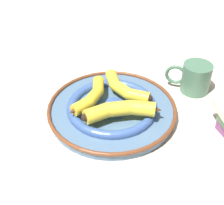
{
  "coord_description": "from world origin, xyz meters",
  "views": [
    {
      "loc": [
        -0.23,
        -0.61,
        0.58
      ],
      "look_at": [
        0.01,
        0.03,
        0.04
      ],
      "focal_mm": 50.0,
      "sensor_mm": 36.0,
      "label": 1
    }
  ],
  "objects_px": {
    "banana_b": "(121,110)",
    "decorative_bowl": "(112,109)",
    "banana_c": "(91,97)",
    "banana_a": "(123,88)",
    "coffee_mug": "(195,77)"
  },
  "relations": [
    {
      "from": "decorative_bowl",
      "to": "banana_b",
      "type": "distance_m",
      "value": 0.07
    },
    {
      "from": "banana_a",
      "to": "banana_b",
      "type": "xyz_separation_m",
      "value": [
        -0.04,
        -0.09,
        0.0
      ]
    },
    {
      "from": "banana_b",
      "to": "decorative_bowl",
      "type": "bearing_deg",
      "value": -74.88
    },
    {
      "from": "banana_b",
      "to": "banana_c",
      "type": "relative_size",
      "value": 1.53
    },
    {
      "from": "banana_c",
      "to": "banana_a",
      "type": "bearing_deg",
      "value": -41.61
    },
    {
      "from": "banana_b",
      "to": "coffee_mug",
      "type": "bearing_deg",
      "value": -153.5
    },
    {
      "from": "banana_a",
      "to": "coffee_mug",
      "type": "height_order",
      "value": "coffee_mug"
    },
    {
      "from": "banana_c",
      "to": "coffee_mug",
      "type": "xyz_separation_m",
      "value": [
        0.33,
        -0.01,
        -0.01
      ]
    },
    {
      "from": "banana_a",
      "to": "coffee_mug",
      "type": "xyz_separation_m",
      "value": [
        0.23,
        -0.02,
        -0.01
      ]
    },
    {
      "from": "decorative_bowl",
      "to": "banana_c",
      "type": "xyz_separation_m",
      "value": [
        -0.05,
        0.03,
        0.04
      ]
    },
    {
      "from": "banana_a",
      "to": "banana_c",
      "type": "xyz_separation_m",
      "value": [
        -0.1,
        -0.01,
        -0.0
      ]
    },
    {
      "from": "decorative_bowl",
      "to": "banana_a",
      "type": "xyz_separation_m",
      "value": [
        0.05,
        0.04,
        0.04
      ]
    },
    {
      "from": "banana_a",
      "to": "banana_c",
      "type": "distance_m",
      "value": 0.1
    },
    {
      "from": "decorative_bowl",
      "to": "coffee_mug",
      "type": "distance_m",
      "value": 0.28
    },
    {
      "from": "banana_c",
      "to": "coffee_mug",
      "type": "relative_size",
      "value": 1.14
    }
  ]
}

